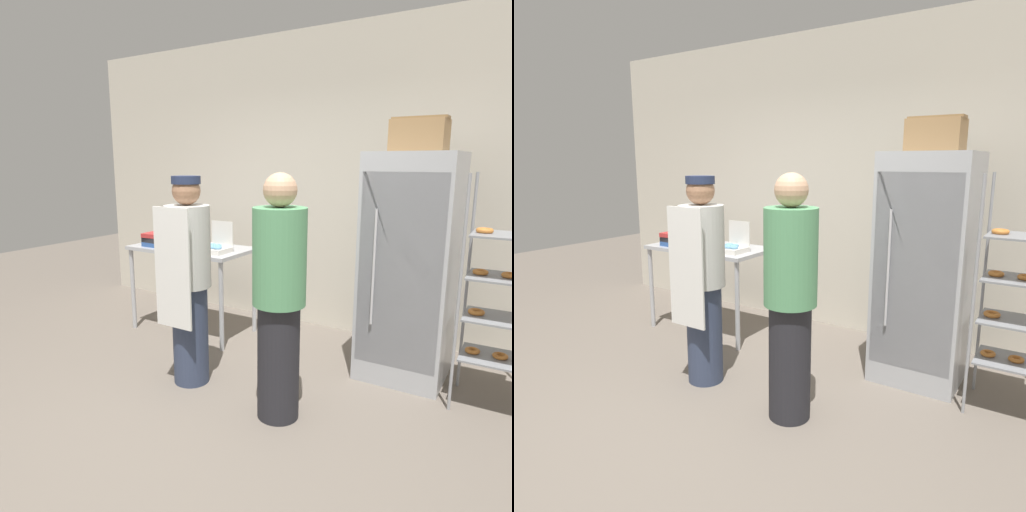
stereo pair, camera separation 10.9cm
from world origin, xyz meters
The scene contains 11 objects.
ground_plane centered at (0.00, 0.00, 0.00)m, with size 14.00×14.00×0.00m, color #6B6056.
back_wall centered at (0.00, 2.27, 1.51)m, with size 6.40×0.12×3.02m, color beige.
refrigerator centered at (0.93, 1.53, 0.91)m, with size 0.67×0.74×1.81m.
baking_rack centered at (1.64, 1.30, 0.82)m, with size 0.58×0.43×1.66m.
prep_counter centered at (-1.20, 1.39, 0.79)m, with size 1.22×0.66×0.89m.
donut_box centered at (-0.81, 1.27, 0.94)m, with size 0.25×0.25×0.29m.
blender_pitcher centered at (-1.28, 1.44, 1.01)m, with size 0.11×0.11×0.28m.
binder_stack centered at (-1.50, 1.24, 0.96)m, with size 0.31×0.25×0.14m.
cardboard_storage_box centered at (0.93, 1.54, 1.94)m, with size 0.40×0.30×0.26m.
person_baker centered at (-0.48, 0.48, 0.85)m, with size 0.35×0.36×1.63m.
person_customer centered at (0.36, 0.39, 0.85)m, with size 0.35×0.35×1.67m.
Camera 1 is at (1.74, -2.15, 1.74)m, focal length 32.00 mm.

